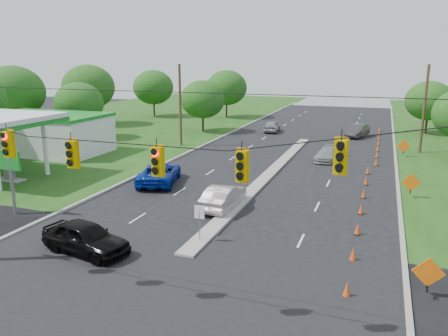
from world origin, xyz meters
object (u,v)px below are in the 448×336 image
at_px(black_sedan, 86,238).
at_px(blue_pickup, 159,173).
at_px(white_sedan, 224,197).
at_px(gas_station, 37,131).

relative_size(black_sedan, blue_pickup, 0.83).
distance_m(black_sedan, blue_pickup, 12.93).
relative_size(white_sedan, blue_pickup, 0.80).
distance_m(white_sedan, blue_pickup, 7.80).
bearing_deg(white_sedan, gas_station, -19.22).
relative_size(black_sedan, white_sedan, 1.03).
xyz_separation_m(gas_station, blue_pickup, (16.15, -4.71, -1.77)).
height_order(black_sedan, blue_pickup, black_sedan).
bearing_deg(white_sedan, black_sedan, 66.20).
height_order(black_sedan, white_sedan, black_sedan).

